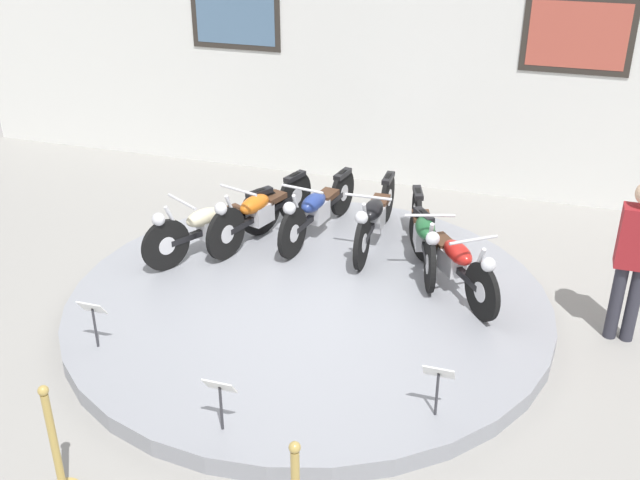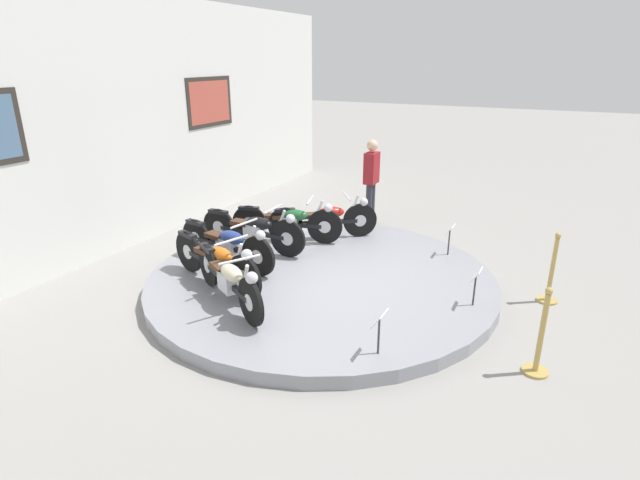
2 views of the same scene
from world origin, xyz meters
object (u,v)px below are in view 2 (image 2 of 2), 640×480
(motorcycle_black, at_px, (254,229))
(stanchion_post_left_of_entry, at_px, (540,345))
(stanchion_post_right_of_entry, at_px, (551,279))
(info_placard_front_right, at_px, (450,234))
(motorcycle_blue, at_px, (228,243))
(info_placard_front_centre, at_px, (476,279))
(motorcycle_orange, at_px, (217,260))
(motorcycle_cream, at_px, (229,278))
(info_placard_front_left, at_px, (379,324))
(motorcycle_red, at_px, (325,219))
(motorcycle_green, at_px, (289,221))
(visitor_standing, at_px, (371,176))

(motorcycle_black, xyz_separation_m, stanchion_post_left_of_entry, (-1.31, -4.51, -0.21))
(stanchion_post_right_of_entry, bearing_deg, info_placard_front_right, 66.52)
(motorcycle_blue, bearing_deg, info_placard_front_centre, -84.25)
(motorcycle_orange, xyz_separation_m, stanchion_post_left_of_entry, (0.06, -4.22, -0.22))
(motorcycle_orange, distance_m, info_placard_front_right, 3.74)
(motorcycle_cream, xyz_separation_m, info_placard_front_right, (3.04, -2.14, -0.00))
(info_placard_front_left, relative_size, stanchion_post_right_of_entry, 0.50)
(motorcycle_orange, relative_size, motorcycle_red, 1.19)
(motorcycle_cream, distance_m, motorcycle_green, 2.47)
(motorcycle_black, height_order, visitor_standing, visitor_standing)
(motorcycle_blue, distance_m, motorcycle_black, 0.73)
(motorcycle_cream, distance_m, stanchion_post_right_of_entry, 4.41)
(motorcycle_cream, relative_size, info_placard_front_left, 3.36)
(motorcycle_orange, height_order, motorcycle_red, motorcycle_orange)
(motorcycle_green, relative_size, visitor_standing, 1.11)
(motorcycle_cream, relative_size, motorcycle_green, 0.91)
(info_placard_front_centre, xyz_separation_m, stanchion_post_left_of_entry, (-0.95, -0.86, -0.20))
(info_placard_front_left, distance_m, stanchion_post_right_of_entry, 3.03)
(visitor_standing, height_order, stanchion_post_right_of_entry, visitor_standing)
(motorcycle_red, relative_size, stanchion_post_right_of_entry, 1.56)
(motorcycle_green, bearing_deg, stanchion_post_right_of_entry, -90.84)
(motorcycle_black, distance_m, info_placard_front_left, 3.55)
(visitor_standing, bearing_deg, motorcycle_cream, 177.91)
(motorcycle_black, relative_size, info_placard_front_left, 3.86)
(motorcycle_orange, relative_size, info_placard_front_centre, 3.73)
(info_placard_front_centre, height_order, visitor_standing, visitor_standing)
(motorcycle_green, height_order, visitor_standing, visitor_standing)
(info_placard_front_right, distance_m, stanchion_post_right_of_entry, 1.73)
(motorcycle_black, relative_size, visitor_standing, 1.16)
(motorcycle_blue, xyz_separation_m, stanchion_post_left_of_entry, (-0.58, -4.51, -0.21))
(info_placard_front_right, bearing_deg, motorcycle_cream, 144.87)
(motorcycle_red, height_order, info_placard_front_left, motorcycle_red)
(motorcycle_orange, bearing_deg, motorcycle_black, 11.92)
(motorcycle_red, distance_m, visitor_standing, 1.81)
(stanchion_post_left_of_entry, bearing_deg, visitor_standing, 40.78)
(motorcycle_cream, relative_size, visitor_standing, 1.01)
(info_placard_front_centre, xyz_separation_m, info_placard_front_right, (1.63, 0.71, 0.00))
(motorcycle_green, xyz_separation_m, info_placard_front_right, (0.62, -2.65, -0.01))
(motorcycle_orange, distance_m, motorcycle_black, 1.40)
(info_placard_front_centre, relative_size, stanchion_post_left_of_entry, 0.50)
(motorcycle_black, bearing_deg, info_placard_front_right, -66.66)
(motorcycle_green, height_order, stanchion_post_left_of_entry, stanchion_post_left_of_entry)
(motorcycle_cream, distance_m, motorcycle_red, 2.83)
(motorcycle_orange, xyz_separation_m, motorcycle_green, (2.01, -0.00, -0.01))
(motorcycle_red, relative_size, info_placard_front_right, 3.13)
(motorcycle_blue, relative_size, info_placard_front_left, 3.80)
(stanchion_post_left_of_entry, bearing_deg, info_placard_front_left, 113.48)
(motorcycle_orange, height_order, motorcycle_blue, motorcycle_orange)
(visitor_standing, bearing_deg, stanchion_post_right_of_entry, -122.05)
(motorcycle_black, height_order, info_placard_front_right, motorcycle_black)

